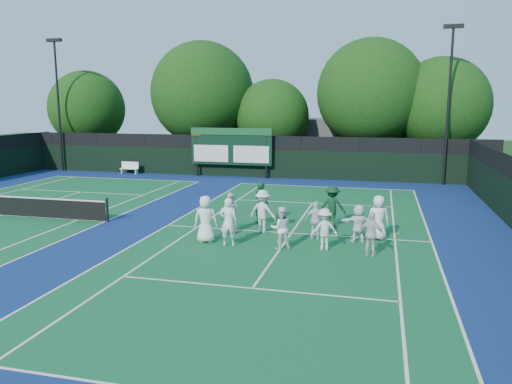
% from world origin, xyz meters
% --- Properties ---
extents(ground, '(120.00, 120.00, 0.00)m').
position_xyz_m(ground, '(0.00, 0.00, 0.00)').
color(ground, '#13330E').
rests_on(ground, ground).
extents(court_apron, '(34.00, 32.00, 0.01)m').
position_xyz_m(court_apron, '(-6.00, 1.00, 0.00)').
color(court_apron, navy).
rests_on(court_apron, ground).
extents(near_court, '(11.05, 23.85, 0.01)m').
position_xyz_m(near_court, '(0.00, 1.00, 0.01)').
color(near_court, '#11552B').
rests_on(near_court, ground).
extents(left_court, '(11.05, 23.85, 0.01)m').
position_xyz_m(left_court, '(-14.00, 1.00, 0.01)').
color(left_court, '#11552B').
rests_on(left_court, ground).
extents(back_fence, '(34.00, 0.08, 3.00)m').
position_xyz_m(back_fence, '(-6.00, 16.00, 1.36)').
color(back_fence, black).
rests_on(back_fence, ground).
extents(scoreboard, '(6.00, 0.21, 3.55)m').
position_xyz_m(scoreboard, '(-7.01, 15.59, 2.19)').
color(scoreboard, black).
rests_on(scoreboard, ground).
extents(clubhouse, '(18.00, 6.00, 4.00)m').
position_xyz_m(clubhouse, '(-2.00, 24.00, 2.00)').
color(clubhouse, '#515155').
rests_on(clubhouse, ground).
extents(light_pole_left, '(1.20, 0.30, 10.12)m').
position_xyz_m(light_pole_left, '(-21.00, 15.70, 6.30)').
color(light_pole_left, black).
rests_on(light_pole_left, ground).
extents(light_pole_right, '(1.20, 0.30, 10.12)m').
position_xyz_m(light_pole_right, '(7.50, 15.70, 6.30)').
color(light_pole_right, black).
rests_on(light_pole_right, ground).
extents(tennis_net, '(11.30, 0.10, 1.10)m').
position_xyz_m(tennis_net, '(-14.00, 1.00, 0.49)').
color(tennis_net, black).
rests_on(tennis_net, ground).
extents(bench, '(1.47, 0.49, 0.92)m').
position_xyz_m(bench, '(-14.96, 15.37, 0.49)').
color(bench, white).
rests_on(bench, ground).
extents(tree_a, '(6.37, 6.37, 8.02)m').
position_xyz_m(tree_a, '(-20.82, 19.58, 4.66)').
color(tree_a, black).
rests_on(tree_a, ground).
extents(tree_b, '(8.16, 8.16, 10.13)m').
position_xyz_m(tree_b, '(-10.39, 19.58, 5.84)').
color(tree_b, black).
rests_on(tree_b, ground).
extents(tree_c, '(5.70, 5.70, 7.13)m').
position_xyz_m(tree_c, '(-4.68, 19.58, 4.13)').
color(tree_c, black).
rests_on(tree_c, ground).
extents(tree_d, '(7.92, 7.92, 9.97)m').
position_xyz_m(tree_d, '(2.69, 19.58, 5.81)').
color(tree_d, black).
rests_on(tree_d, ground).
extents(tree_e, '(6.80, 6.80, 8.55)m').
position_xyz_m(tree_e, '(7.63, 19.58, 4.97)').
color(tree_e, black).
rests_on(tree_e, ground).
extents(tennis_ball_0, '(0.07, 0.07, 0.07)m').
position_xyz_m(tennis_ball_0, '(-0.64, 0.81, 0.03)').
color(tennis_ball_0, gold).
rests_on(tennis_ball_0, ground).
extents(tennis_ball_1, '(0.07, 0.07, 0.07)m').
position_xyz_m(tennis_ball_1, '(3.08, 2.73, 0.03)').
color(tennis_ball_1, gold).
rests_on(tennis_ball_1, ground).
extents(tennis_ball_2, '(0.07, 0.07, 0.07)m').
position_xyz_m(tennis_ball_2, '(4.11, 0.00, 0.03)').
color(tennis_ball_2, gold).
rests_on(tennis_ball_2, ground).
extents(tennis_ball_3, '(0.07, 0.07, 0.07)m').
position_xyz_m(tennis_ball_3, '(-4.50, -0.06, 0.03)').
color(tennis_ball_3, gold).
rests_on(tennis_ball_3, ground).
extents(tennis_ball_5, '(0.07, 0.07, 0.07)m').
position_xyz_m(tennis_ball_5, '(4.27, 1.96, 0.03)').
color(tennis_ball_5, gold).
rests_on(tennis_ball_5, ground).
extents(player_front_0, '(1.00, 0.77, 1.82)m').
position_xyz_m(player_front_0, '(-2.97, -1.07, 0.91)').
color(player_front_0, white).
rests_on(player_front_0, ground).
extents(player_front_1, '(0.73, 0.54, 1.84)m').
position_xyz_m(player_front_1, '(-1.97, -1.33, 0.92)').
color(player_front_1, white).
rests_on(player_front_1, ground).
extents(player_front_2, '(0.94, 0.85, 1.58)m').
position_xyz_m(player_front_2, '(0.01, -1.28, 0.79)').
color(player_front_2, white).
rests_on(player_front_2, ground).
extents(player_front_3, '(1.13, 0.87, 1.54)m').
position_xyz_m(player_front_3, '(1.56, -0.97, 0.77)').
color(player_front_3, white).
rests_on(player_front_3, ground).
extents(player_front_4, '(0.99, 0.64, 1.56)m').
position_xyz_m(player_front_4, '(3.24, -1.35, 0.78)').
color(player_front_4, silver).
rests_on(player_front_4, ground).
extents(player_back_0, '(0.82, 0.64, 1.66)m').
position_xyz_m(player_back_0, '(-2.51, 0.63, 0.83)').
color(player_back_0, silver).
rests_on(player_back_0, ground).
extents(player_back_1, '(1.27, 0.91, 1.78)m').
position_xyz_m(player_back_1, '(-1.18, 0.87, 0.89)').
color(player_back_1, silver).
rests_on(player_back_1, ground).
extents(player_back_2, '(0.90, 0.41, 1.50)m').
position_xyz_m(player_back_2, '(1.08, 0.41, 0.75)').
color(player_back_2, white).
rests_on(player_back_2, ground).
extents(player_back_3, '(1.41, 0.55, 1.48)m').
position_xyz_m(player_back_3, '(2.72, 0.35, 0.74)').
color(player_back_3, white).
rests_on(player_back_3, ground).
extents(player_back_4, '(0.96, 0.73, 1.76)m').
position_xyz_m(player_back_4, '(3.44, 0.89, 0.88)').
color(player_back_4, white).
rests_on(player_back_4, ground).
extents(coach_left, '(0.79, 0.62, 1.89)m').
position_xyz_m(coach_left, '(-1.60, 2.31, 0.95)').
color(coach_left, '#0E361B').
rests_on(coach_left, ground).
extents(coach_right, '(1.17, 0.69, 1.80)m').
position_xyz_m(coach_right, '(1.50, 2.57, 0.90)').
color(coach_right, '#0E331A').
rests_on(coach_right, ground).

